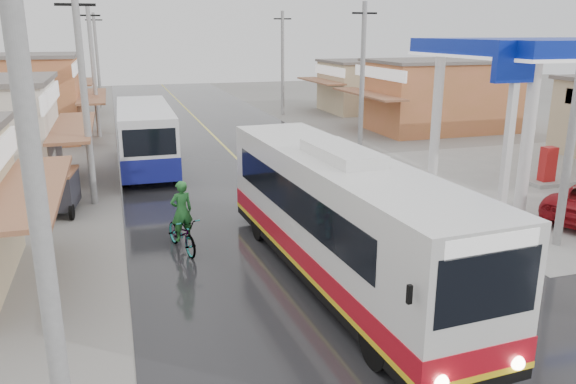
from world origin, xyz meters
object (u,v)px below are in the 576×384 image
object	(u,v)px
cyclist	(182,228)
tricycle_near	(57,189)
second_bus	(145,136)
coach_bus	(339,217)

from	to	relation	value
cyclist	tricycle_near	distance (m)	6.41
second_bus	tricycle_near	xyz separation A→B (m)	(-3.57, -6.29, -0.71)
cyclist	coach_bus	bearing A→B (deg)	-54.86
second_bus	cyclist	size ratio (longest dim) A/B	4.02
second_bus	cyclist	world-z (taller)	second_bus
coach_bus	second_bus	xyz separation A→B (m)	(-4.09, 14.62, -0.13)
second_bus	coach_bus	bearing A→B (deg)	-73.47
coach_bus	tricycle_near	world-z (taller)	coach_bus
coach_bus	second_bus	world-z (taller)	coach_bus
cyclist	tricycle_near	world-z (taller)	cyclist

